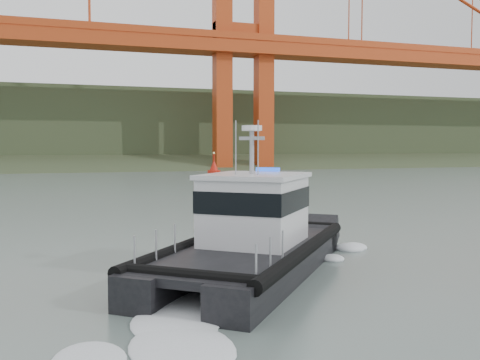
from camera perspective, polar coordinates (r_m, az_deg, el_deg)
name	(u,v)px	position (r m, az deg, el deg)	size (l,w,h in m)	color
ground	(312,256)	(21.24, 7.66, -8.01)	(400.00, 400.00, 0.00)	slate
headlands	(103,136)	(144.55, -14.42, 4.60)	(500.00, 105.36, 27.12)	#2F3E23
patrol_boat	(251,235)	(17.99, 1.22, -5.93)	(9.62, 10.64, 5.13)	black
nav_buoy	(214,170)	(73.64, -2.79, 1.04)	(1.78, 1.78, 3.71)	red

